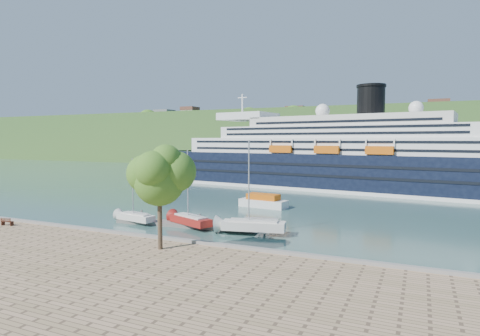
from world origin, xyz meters
TOP-DOWN VIEW (x-y plane):
  - ground at (0.00, 0.00)m, footprint 400.00×400.00m
  - far_hillside at (0.00, 145.00)m, footprint 400.00×50.00m
  - quay_coping at (0.00, -0.20)m, footprint 220.00×0.50m
  - cruise_ship at (9.42, 56.74)m, footprint 101.44×28.23m
  - park_bench at (-13.89, -2.27)m, footprint 1.60×0.86m
  - promenade_tree at (8.37, -3.31)m, footprint 6.22×6.22m
  - floating_pontoon at (2.66, 9.87)m, footprint 19.09×4.11m
  - sailboat_white_near at (-4.05, 8.55)m, footprint 6.54×2.86m
  - sailboat_red at (3.84, 9.35)m, footprint 7.40×4.58m
  - sailboat_white_far at (12.44, 9.15)m, footprint 8.36×3.89m
  - tender_launch at (6.57, 27.47)m, footprint 8.25×3.74m

SIDE VIEW (x-z plane):
  - ground at x=0.00m, z-range 0.00..0.00m
  - floating_pontoon at x=2.66m, z-range 0.00..0.42m
  - tender_launch at x=6.57m, z-range 0.00..2.20m
  - quay_coping at x=0.00m, z-range 1.00..1.30m
  - park_bench at x=-13.89m, z-range 1.00..1.97m
  - sailboat_white_near at x=-4.05m, z-range 0.00..8.17m
  - sailboat_red at x=3.84m, z-range 0.00..9.27m
  - sailboat_white_far at x=12.44m, z-range 0.00..10.42m
  - promenade_tree at x=8.37m, z-range 1.00..11.31m
  - cruise_ship at x=9.42m, z-range 0.00..22.54m
  - far_hillside at x=0.00m, z-range 0.00..24.00m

